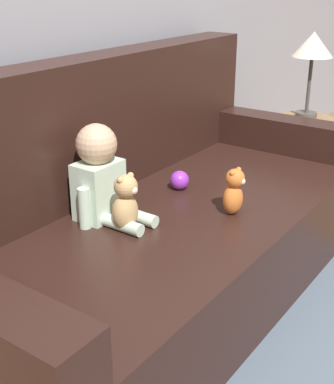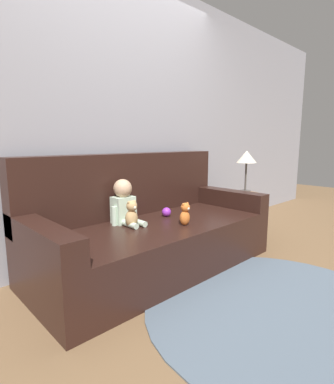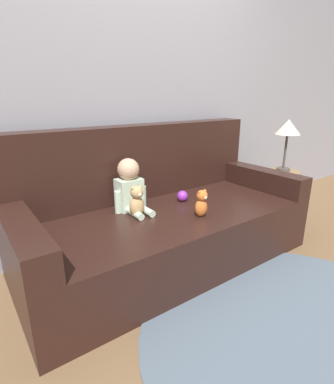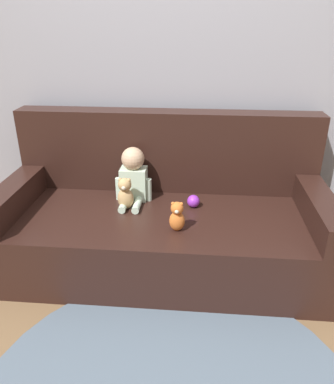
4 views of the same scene
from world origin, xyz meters
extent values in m
plane|color=brown|center=(0.00, 0.00, 0.00)|extent=(12.00, 12.00, 0.00)
cube|color=#93939E|center=(0.00, 0.55, 1.30)|extent=(8.00, 0.05, 2.60)
cube|color=black|center=(0.00, 0.00, 0.20)|extent=(2.07, 0.93, 0.40)
cube|color=black|center=(0.00, 0.37, 0.68)|extent=(2.07, 0.18, 0.56)
cube|color=black|center=(-0.95, 0.00, 0.49)|extent=(0.16, 0.93, 0.17)
cube|color=black|center=(0.95, 0.00, 0.49)|extent=(0.16, 0.93, 0.17)
cube|color=silver|center=(-0.21, 0.17, 0.51)|extent=(0.17, 0.13, 0.22)
sphere|color=tan|center=(-0.21, 0.17, 0.69)|extent=(0.15, 0.15, 0.15)
cylinder|color=silver|center=(-0.25, 0.03, 0.42)|extent=(0.05, 0.17, 0.05)
cylinder|color=silver|center=(-0.17, 0.03, 0.42)|extent=(0.05, 0.17, 0.05)
cylinder|color=silver|center=(-0.31, 0.15, 0.48)|extent=(0.04, 0.04, 0.16)
cylinder|color=silver|center=(-0.11, 0.15, 0.48)|extent=(0.04, 0.04, 0.16)
ellipsoid|color=tan|center=(-0.24, 0.02, 0.47)|extent=(0.10, 0.09, 0.14)
sphere|color=tan|center=(-0.24, 0.02, 0.57)|extent=(0.09, 0.09, 0.09)
sphere|color=tan|center=(-0.27, 0.02, 0.60)|extent=(0.02, 0.02, 0.02)
sphere|color=tan|center=(-0.21, 0.02, 0.60)|extent=(0.02, 0.02, 0.02)
sphere|color=beige|center=(-0.24, -0.02, 0.57)|extent=(0.03, 0.03, 0.03)
ellipsoid|color=orange|center=(0.11, -0.23, 0.46)|extent=(0.09, 0.07, 0.12)
sphere|color=orange|center=(0.11, -0.23, 0.55)|extent=(0.07, 0.07, 0.07)
sphere|color=orange|center=(0.08, -0.23, 0.58)|extent=(0.02, 0.02, 0.02)
sphere|color=orange|center=(0.13, -0.23, 0.58)|extent=(0.02, 0.02, 0.02)
sphere|color=beige|center=(0.11, -0.26, 0.54)|extent=(0.03, 0.03, 0.03)
sphere|color=purple|center=(0.20, 0.08, 0.44)|extent=(0.08, 0.08, 0.08)
cylinder|color=slate|center=(0.13, -1.04, 0.01)|extent=(1.74, 1.74, 0.01)
cylinder|color=#93704C|center=(1.30, -0.04, 0.49)|extent=(0.32, 0.32, 0.03)
cylinder|color=#93704C|center=(1.30, -0.04, 0.24)|extent=(0.04, 0.04, 0.48)
cylinder|color=#4C4742|center=(1.30, -0.04, 0.52)|extent=(0.12, 0.12, 0.03)
cylinder|color=#4C4742|center=(1.30, -0.04, 0.68)|extent=(0.02, 0.02, 0.31)
cone|color=beige|center=(1.30, -0.04, 0.90)|extent=(0.22, 0.22, 0.13)
camera|label=1|loc=(-1.57, -1.11, 1.28)|focal=50.00mm
camera|label=2|loc=(-1.61, -1.82, 1.07)|focal=28.00mm
camera|label=3|loc=(-1.16, -1.60, 1.18)|focal=28.00mm
camera|label=4|loc=(0.22, -2.11, 1.53)|focal=35.00mm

